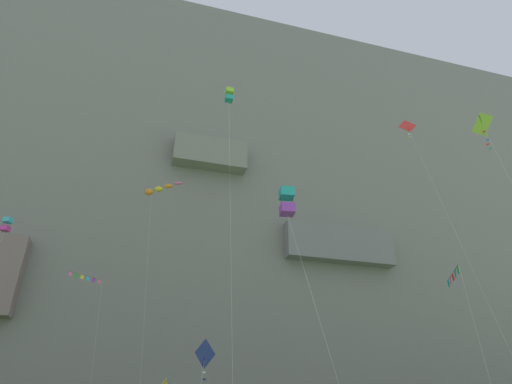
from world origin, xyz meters
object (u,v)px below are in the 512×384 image
at_px(kite_diamond_upper_right, 414,140).
at_px(kite_banner_low_left, 455,282).
at_px(kite_windsock_mid_left, 158,190).
at_px(kite_box_upper_left, 229,97).
at_px(kite_box_high_center, 6,225).
at_px(kite_banner_low_center, 86,286).
at_px(kite_diamond_mid_center, 205,356).
at_px(kite_box_far_right, 287,202).
at_px(kite_diamond_low_right, 485,130).

bearing_deg(kite_diamond_upper_right, kite_banner_low_left, -91.30).
distance_m(kite_windsock_mid_left, kite_banner_low_left, 34.57).
distance_m(kite_box_upper_left, kite_windsock_mid_left, 20.25).
distance_m(kite_windsock_mid_left, kite_box_high_center, 16.84).
relative_size(kite_windsock_mid_left, kite_box_high_center, 1.39).
xyz_separation_m(kite_banner_low_center, kite_diamond_mid_center, (10.32, -18.84, -9.07)).
relative_size(kite_box_upper_left, kite_box_high_center, 1.38).
distance_m(kite_banner_low_center, kite_box_high_center, 10.26).
xyz_separation_m(kite_banner_low_center, kite_windsock_mid_left, (6.32, -1.15, 12.28)).
xyz_separation_m(kite_box_far_right, kite_diamond_mid_center, (-3.04, 8.85, -7.74)).
bearing_deg(kite_box_upper_left, kite_banner_low_left, -2.66).
height_order(kite_diamond_mid_center, kite_windsock_mid_left, kite_windsock_mid_left).
bearing_deg(kite_box_upper_left, kite_banner_low_center, 117.63).
bearing_deg(kite_diamond_low_right, kite_box_high_center, 156.39).
xyz_separation_m(kite_diamond_upper_right, kite_windsock_mid_left, (-23.06, 19.22, 1.08)).
bearing_deg(kite_box_high_center, kite_diamond_upper_right, -21.99).
xyz_separation_m(kite_diamond_mid_center, kite_windsock_mid_left, (-3.99, 17.68, 21.34)).
distance_m(kite_box_far_right, kite_diamond_mid_center, 12.14).
relative_size(kite_windsock_mid_left, kite_banner_low_left, 2.14).
xyz_separation_m(kite_box_far_right, kite_box_upper_left, (-2.43, 6.82, 13.18)).
height_order(kite_banner_low_center, kite_diamond_low_right, kite_diamond_low_right).
bearing_deg(kite_diamond_low_right, kite_banner_low_left, 157.64).
height_order(kite_banner_low_center, kite_box_high_center, kite_box_high_center).
xyz_separation_m(kite_banner_low_center, kite_diamond_upper_right, (29.39, -20.37, 11.20)).
bearing_deg(kite_windsock_mid_left, kite_diamond_upper_right, -39.80).
distance_m(kite_box_upper_left, kite_diamond_upper_right, 18.48).
bearing_deg(kite_diamond_upper_right, kite_box_far_right, -155.47).
xyz_separation_m(kite_diamond_mid_center, kite_diamond_upper_right, (19.07, -1.53, 20.27)).
bearing_deg(kite_diamond_upper_right, kite_diamond_low_right, -33.99).
height_order(kite_box_far_right, kite_windsock_mid_left, kite_windsock_mid_left).
distance_m(kite_box_upper_left, kite_banner_low_left, 23.85).
relative_size(kite_box_far_right, kite_box_high_center, 0.75).
bearing_deg(kite_diamond_mid_center, kite_diamond_upper_right, -4.60).
relative_size(kite_banner_low_center, kite_windsock_mid_left, 0.60).
distance_m(kite_diamond_mid_center, kite_diamond_low_right, 31.84).
relative_size(kite_diamond_upper_right, kite_box_high_center, 1.43).
height_order(kite_box_upper_left, kite_diamond_mid_center, kite_box_upper_left).
bearing_deg(kite_diamond_mid_center, kite_box_high_center, 143.31).
height_order(kite_banner_low_center, kite_box_far_right, kite_banner_low_center).
relative_size(kite_box_upper_left, kite_banner_low_left, 2.13).
relative_size(kite_box_far_right, kite_diamond_mid_center, 1.92).
xyz_separation_m(kite_diamond_upper_right, kite_banner_low_left, (-0.03, -1.36, -14.46)).
bearing_deg(kite_box_high_center, kite_box_upper_left, -39.69).
distance_m(kite_banner_low_center, kite_banner_low_left, 36.67).
bearing_deg(kite_box_high_center, kite_box_far_right, -46.60).
height_order(kite_diamond_mid_center, kite_diamond_upper_right, kite_diamond_upper_right).
distance_m(kite_banner_low_center, kite_diamond_upper_right, 37.47).
distance_m(kite_box_far_right, kite_diamond_low_right, 24.81).
bearing_deg(kite_banner_low_center, kite_box_high_center, -145.29).
relative_size(kite_diamond_low_right, kite_banner_low_left, 2.13).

